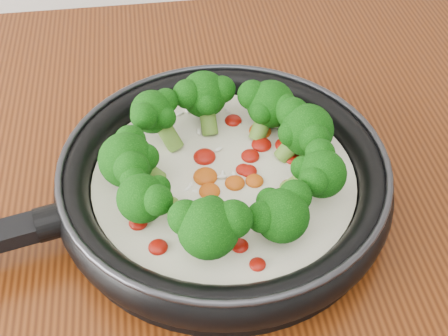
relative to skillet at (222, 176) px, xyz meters
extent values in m
cylinder|color=black|center=(0.00, 0.00, -0.03)|extent=(0.42, 0.42, 0.01)
torus|color=black|center=(0.00, 0.00, 0.00)|extent=(0.44, 0.44, 0.04)
torus|color=#2D2D33|center=(0.00, 0.00, 0.02)|extent=(0.42, 0.42, 0.01)
cylinder|color=black|center=(-0.18, -0.04, 0.00)|extent=(0.04, 0.04, 0.04)
cylinder|color=#ECE6CC|center=(0.00, 0.00, -0.01)|extent=(0.34, 0.34, 0.02)
ellipsoid|color=#980F07|center=(0.05, -0.06, 0.00)|extent=(0.02, 0.02, 0.01)
ellipsoid|color=#980F07|center=(-0.02, 0.03, 0.00)|extent=(0.03, 0.03, 0.01)
ellipsoid|color=#B7470B|center=(-0.02, 0.00, 0.00)|extent=(0.04, 0.04, 0.01)
ellipsoid|color=#980F07|center=(0.10, 0.03, 0.00)|extent=(0.03, 0.03, 0.01)
ellipsoid|color=#980F07|center=(0.08, 0.04, 0.00)|extent=(0.03, 0.03, 0.01)
ellipsoid|color=#B7470B|center=(0.05, 0.07, 0.00)|extent=(0.04, 0.04, 0.01)
ellipsoid|color=#980F07|center=(0.03, 0.09, 0.00)|extent=(0.03, 0.03, 0.01)
ellipsoid|color=#980F07|center=(0.04, 0.03, 0.00)|extent=(0.03, 0.03, 0.01)
ellipsoid|color=#B7470B|center=(0.03, -0.01, 0.00)|extent=(0.03, 0.03, 0.01)
ellipsoid|color=#980F07|center=(0.05, 0.04, 0.00)|extent=(0.03, 0.03, 0.01)
ellipsoid|color=#980F07|center=(-0.07, -0.09, 0.00)|extent=(0.02, 0.02, 0.01)
ellipsoid|color=#B7470B|center=(-0.02, -0.02, 0.00)|extent=(0.03, 0.03, 0.01)
ellipsoid|color=#980F07|center=(0.02, 0.01, 0.00)|extent=(0.02, 0.02, 0.01)
ellipsoid|color=#980F07|center=(0.00, -0.10, 0.00)|extent=(0.02, 0.02, 0.01)
ellipsoid|color=#B7470B|center=(0.08, 0.04, 0.00)|extent=(0.02, 0.02, 0.01)
ellipsoid|color=#980F07|center=(0.08, 0.01, 0.00)|extent=(0.02, 0.02, 0.01)
ellipsoid|color=#980F07|center=(0.03, 0.00, 0.00)|extent=(0.03, 0.03, 0.01)
ellipsoid|color=#B7470B|center=(-0.09, 0.01, 0.00)|extent=(0.02, 0.02, 0.01)
ellipsoid|color=#980F07|center=(0.02, -0.12, 0.00)|extent=(0.02, 0.02, 0.01)
ellipsoid|color=#980F07|center=(-0.09, -0.05, 0.00)|extent=(0.03, 0.03, 0.01)
ellipsoid|color=#B7470B|center=(0.01, -0.01, 0.00)|extent=(0.03, 0.03, 0.01)
ellipsoid|color=#980F07|center=(0.07, -0.03, 0.00)|extent=(0.03, 0.03, 0.01)
ellipsoid|color=white|center=(0.00, 0.00, 0.00)|extent=(0.01, 0.01, 0.00)
ellipsoid|color=white|center=(-0.08, 0.05, 0.00)|extent=(0.01, 0.01, 0.00)
ellipsoid|color=white|center=(-0.06, 0.11, 0.00)|extent=(0.01, 0.01, 0.00)
ellipsoid|color=white|center=(-0.04, 0.11, 0.00)|extent=(0.01, 0.01, 0.00)
ellipsoid|color=white|center=(-0.03, -0.02, 0.00)|extent=(0.01, 0.01, 0.00)
ellipsoid|color=white|center=(-0.03, 0.12, 0.00)|extent=(0.01, 0.01, 0.00)
ellipsoid|color=white|center=(-0.03, -0.01, 0.00)|extent=(0.01, 0.01, 0.00)
ellipsoid|color=white|center=(-0.02, 0.07, 0.00)|extent=(0.00, 0.01, 0.00)
ellipsoid|color=white|center=(-0.02, -0.02, 0.00)|extent=(0.01, 0.01, 0.00)
ellipsoid|color=white|center=(0.07, -0.02, 0.00)|extent=(0.01, 0.01, 0.00)
ellipsoid|color=white|center=(0.00, 0.00, 0.00)|extent=(0.01, 0.01, 0.00)
ellipsoid|color=white|center=(0.11, 0.04, 0.00)|extent=(0.01, 0.01, 0.00)
ellipsoid|color=white|center=(0.03, 0.08, 0.00)|extent=(0.01, 0.01, 0.00)
ellipsoid|color=white|center=(0.00, 0.04, 0.00)|extent=(0.01, 0.01, 0.00)
ellipsoid|color=white|center=(0.05, -0.07, 0.00)|extent=(0.01, 0.01, 0.00)
ellipsoid|color=white|center=(0.02, 0.11, 0.00)|extent=(0.01, 0.01, 0.00)
ellipsoid|color=white|center=(0.01, 0.00, 0.00)|extent=(0.01, 0.01, 0.00)
ellipsoid|color=white|center=(-0.04, -0.01, 0.00)|extent=(0.01, 0.01, 0.00)
cylinder|color=olive|center=(0.08, 0.02, 0.01)|extent=(0.04, 0.03, 0.04)
sphere|color=black|center=(0.10, 0.03, 0.03)|extent=(0.07, 0.07, 0.06)
sphere|color=black|center=(0.09, 0.05, 0.04)|extent=(0.04, 0.04, 0.04)
sphere|color=black|center=(0.10, 0.01, 0.04)|extent=(0.04, 0.04, 0.03)
sphere|color=black|center=(0.08, 0.02, 0.03)|extent=(0.04, 0.04, 0.03)
cylinder|color=olive|center=(0.05, 0.06, 0.01)|extent=(0.04, 0.04, 0.04)
sphere|color=black|center=(0.07, 0.08, 0.03)|extent=(0.07, 0.07, 0.06)
sphere|color=black|center=(0.05, 0.09, 0.04)|extent=(0.04, 0.04, 0.03)
sphere|color=black|center=(0.08, 0.06, 0.04)|extent=(0.04, 0.04, 0.03)
sphere|color=black|center=(0.05, 0.06, 0.03)|extent=(0.03, 0.03, 0.03)
cylinder|color=olive|center=(0.00, 0.08, 0.01)|extent=(0.02, 0.04, 0.04)
sphere|color=black|center=(-0.01, 0.10, 0.03)|extent=(0.07, 0.07, 0.05)
sphere|color=black|center=(-0.03, 0.09, 0.04)|extent=(0.04, 0.04, 0.03)
sphere|color=black|center=(0.01, 0.10, 0.04)|extent=(0.04, 0.04, 0.03)
sphere|color=black|center=(0.00, 0.08, 0.04)|extent=(0.03, 0.03, 0.03)
cylinder|color=olive|center=(-0.05, 0.06, 0.02)|extent=(0.04, 0.04, 0.04)
sphere|color=black|center=(-0.07, 0.08, 0.04)|extent=(0.06, 0.06, 0.05)
sphere|color=black|center=(-0.08, 0.06, 0.04)|extent=(0.04, 0.04, 0.03)
sphere|color=black|center=(-0.05, 0.09, 0.04)|extent=(0.03, 0.03, 0.03)
sphere|color=black|center=(-0.05, 0.06, 0.04)|extent=(0.03, 0.03, 0.02)
cylinder|color=olive|center=(-0.08, 0.00, 0.01)|extent=(0.04, 0.02, 0.04)
sphere|color=black|center=(-0.10, 0.01, 0.03)|extent=(0.07, 0.07, 0.06)
sphere|color=black|center=(-0.09, -0.02, 0.04)|extent=(0.04, 0.04, 0.04)
sphere|color=black|center=(-0.09, 0.03, 0.04)|extent=(0.04, 0.04, 0.03)
sphere|color=black|center=(-0.08, 0.00, 0.04)|extent=(0.03, 0.03, 0.03)
cylinder|color=olive|center=(-0.07, -0.04, 0.01)|extent=(0.04, 0.04, 0.04)
sphere|color=black|center=(-0.09, -0.05, 0.03)|extent=(0.06, 0.06, 0.05)
sphere|color=black|center=(-0.07, -0.06, 0.04)|extent=(0.04, 0.04, 0.03)
sphere|color=black|center=(-0.09, -0.03, 0.04)|extent=(0.03, 0.03, 0.03)
sphere|color=black|center=(-0.07, -0.04, 0.04)|extent=(0.03, 0.03, 0.02)
cylinder|color=olive|center=(-0.02, -0.08, 0.02)|extent=(0.03, 0.05, 0.04)
sphere|color=black|center=(-0.03, -0.10, 0.04)|extent=(0.07, 0.07, 0.06)
sphere|color=black|center=(0.00, -0.10, 0.05)|extent=(0.04, 0.04, 0.04)
sphere|color=black|center=(-0.05, -0.09, 0.04)|extent=(0.04, 0.04, 0.03)
sphere|color=black|center=(-0.02, -0.08, 0.04)|extent=(0.04, 0.04, 0.03)
cylinder|color=olive|center=(0.04, -0.07, 0.01)|extent=(0.03, 0.04, 0.04)
sphere|color=black|center=(0.05, -0.09, 0.03)|extent=(0.06, 0.06, 0.05)
sphere|color=black|center=(0.06, -0.08, 0.04)|extent=(0.04, 0.04, 0.03)
sphere|color=black|center=(0.03, -0.09, 0.04)|extent=(0.04, 0.04, 0.03)
sphere|color=black|center=(0.04, -0.07, 0.03)|extent=(0.03, 0.03, 0.03)
cylinder|color=olive|center=(0.08, -0.04, 0.02)|extent=(0.04, 0.03, 0.04)
sphere|color=black|center=(0.10, -0.04, 0.04)|extent=(0.06, 0.06, 0.05)
sphere|color=black|center=(0.10, -0.03, 0.04)|extent=(0.04, 0.04, 0.03)
sphere|color=black|center=(0.08, -0.06, 0.04)|extent=(0.03, 0.03, 0.03)
sphere|color=black|center=(0.08, -0.04, 0.04)|extent=(0.03, 0.03, 0.03)
camera|label=1|loc=(-0.06, -0.45, 0.46)|focal=47.86mm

